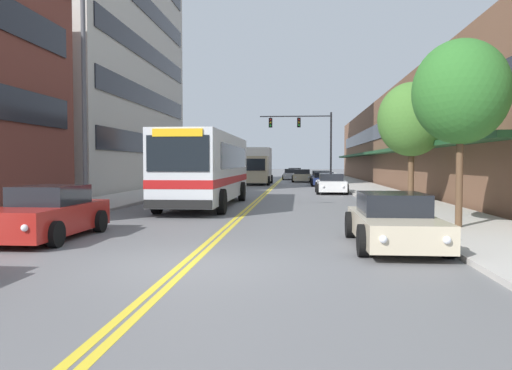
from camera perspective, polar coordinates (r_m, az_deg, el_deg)
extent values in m
plane|color=slate|center=(46.62, 2.26, 0.07)|extent=(240.00, 240.00, 0.00)
cube|color=#B2ADA5|center=(47.52, -6.57, 0.18)|extent=(3.60, 106.00, 0.12)
cube|color=#B2ADA5|center=(46.84, 11.21, 0.11)|extent=(3.60, 106.00, 0.12)
cube|color=yellow|center=(46.63, 2.14, 0.08)|extent=(0.14, 106.00, 0.01)
cube|color=yellow|center=(46.62, 2.38, 0.07)|extent=(0.14, 106.00, 0.01)
cube|color=black|center=(39.46, -12.03, 4.61)|extent=(0.08, 20.51, 1.40)
cube|color=black|center=(39.74, -12.08, 9.61)|extent=(0.08, 20.51, 1.40)
cube|color=black|center=(40.32, -12.13, 14.50)|extent=(0.08, 20.51, 1.40)
cube|color=black|center=(41.18, -12.17, 19.23)|extent=(0.08, 20.51, 1.40)
cube|color=brown|center=(47.88, 18.49, 4.72)|extent=(8.00, 68.00, 7.87)
cube|color=#1E4C28|center=(47.00, 13.07, 3.56)|extent=(1.10, 61.20, 0.24)
cube|color=black|center=(47.16, 13.71, 5.96)|extent=(0.08, 61.20, 1.40)
cube|color=silver|center=(23.29, -5.62, 2.06)|extent=(2.50, 11.18, 2.92)
cube|color=#B21919|center=(23.30, -5.62, 0.63)|extent=(2.52, 11.20, 0.32)
cube|color=black|center=(23.84, -5.38, 3.20)|extent=(2.53, 8.72, 1.05)
cube|color=black|center=(17.81, -8.95, 3.60)|extent=(2.25, 0.04, 1.29)
cube|color=yellow|center=(17.83, -8.98, 5.95)|extent=(1.80, 0.06, 0.28)
cube|color=black|center=(17.85, -8.93, -2.21)|extent=(2.45, 0.08, 0.32)
cylinder|color=black|center=(19.94, -11.24, -1.82)|extent=(0.30, 1.00, 1.00)
cylinder|color=black|center=(19.39, -3.95, -1.90)|extent=(0.30, 1.00, 1.00)
cylinder|color=black|center=(26.60, -7.11, -0.71)|extent=(0.30, 1.00, 1.00)
cylinder|color=black|center=(26.18, -1.62, -0.75)|extent=(0.30, 1.00, 1.00)
cube|color=maroon|center=(14.23, -22.74, -3.55)|extent=(1.72, 4.25, 0.72)
cube|color=black|center=(14.33, -22.47, -1.06)|extent=(1.48, 1.87, 0.50)
cylinder|color=black|center=(12.69, -21.95, -5.24)|extent=(0.22, 0.64, 0.64)
cylinder|color=black|center=(15.82, -23.34, -3.76)|extent=(0.22, 0.64, 0.64)
cylinder|color=black|center=(15.07, -17.41, -3.97)|extent=(0.22, 0.64, 0.64)
sphere|color=silver|center=(12.07, -24.94, -4.47)|extent=(0.16, 0.16, 0.16)
cube|color=red|center=(16.40, -21.19, -2.62)|extent=(0.18, 0.04, 0.10)
cube|color=red|center=(15.89, -17.18, -2.72)|extent=(0.18, 0.04, 0.10)
cube|color=beige|center=(12.36, 15.42, -4.60)|extent=(1.72, 4.45, 0.58)
cube|color=black|center=(12.48, 15.30, -2.04)|extent=(1.48, 1.96, 0.51)
cylinder|color=black|center=(10.89, 12.14, -6.22)|extent=(0.22, 0.69, 0.69)
cylinder|color=black|center=(11.25, 21.15, -6.05)|extent=(0.22, 0.69, 0.69)
cylinder|color=black|center=(13.61, 10.69, -4.46)|extent=(0.22, 0.69, 0.69)
cylinder|color=black|center=(13.89, 17.97, -4.40)|extent=(0.22, 0.69, 0.69)
sphere|color=silver|center=(10.06, 14.36, -6.04)|extent=(0.16, 0.16, 0.16)
sphere|color=silver|center=(10.33, 21.00, -5.91)|extent=(0.16, 0.16, 0.16)
cube|color=red|center=(14.46, 11.39, -3.42)|extent=(0.18, 0.04, 0.10)
cube|color=red|center=(14.65, 16.22, -3.39)|extent=(0.18, 0.04, 0.10)
cube|color=#475675|center=(50.22, 7.40, 0.78)|extent=(1.94, 4.41, 0.63)
cube|color=black|center=(50.38, 7.40, 1.39)|extent=(1.67, 1.94, 0.44)
cylinder|color=black|center=(48.82, 6.31, 0.53)|extent=(0.22, 0.62, 0.62)
cylinder|color=black|center=(48.91, 8.63, 0.52)|extent=(0.22, 0.62, 0.62)
cylinder|color=black|center=(51.56, 6.24, 0.64)|extent=(0.22, 0.62, 0.62)
cylinder|color=black|center=(51.64, 8.44, 0.63)|extent=(0.22, 0.62, 0.62)
sphere|color=silver|center=(47.97, 6.70, 0.74)|extent=(0.16, 0.16, 0.16)
sphere|color=silver|center=(48.03, 8.33, 0.73)|extent=(0.16, 0.16, 0.16)
cube|color=red|center=(52.40, 6.54, 0.89)|extent=(0.18, 0.04, 0.10)
cube|color=red|center=(52.46, 8.06, 0.88)|extent=(0.18, 0.04, 0.10)
cube|color=white|center=(33.11, 8.57, -0.06)|extent=(1.74, 4.14, 0.65)
cube|color=black|center=(33.25, 8.56, 0.90)|extent=(1.49, 1.82, 0.46)
cylinder|color=black|center=(31.79, 7.12, -0.47)|extent=(0.22, 0.69, 0.69)
cylinder|color=black|center=(31.90, 10.31, -0.48)|extent=(0.22, 0.69, 0.69)
cylinder|color=black|center=(34.35, 6.96, -0.24)|extent=(0.22, 0.69, 0.69)
cylinder|color=black|center=(34.46, 9.92, -0.25)|extent=(0.22, 0.69, 0.69)
sphere|color=silver|center=(30.99, 7.70, -0.17)|extent=(0.16, 0.16, 0.16)
sphere|color=silver|center=(31.07, 9.94, -0.18)|extent=(0.16, 0.16, 0.16)
cube|color=red|center=(35.15, 7.34, 0.14)|extent=(0.18, 0.04, 0.10)
cube|color=red|center=(35.22, 9.38, 0.14)|extent=(0.18, 0.04, 0.10)
cube|color=#19234C|center=(43.79, 7.73, 0.49)|extent=(1.92, 4.43, 0.58)
cube|color=black|center=(43.95, 7.72, 1.18)|extent=(1.66, 1.95, 0.47)
cylinder|color=black|center=(42.38, 6.49, 0.23)|extent=(0.22, 0.61, 0.61)
cylinder|color=black|center=(42.48, 9.14, 0.22)|extent=(0.22, 0.61, 0.61)
cylinder|color=black|center=(45.13, 6.40, 0.37)|extent=(0.22, 0.61, 0.61)
cylinder|color=black|center=(45.22, 8.89, 0.36)|extent=(0.22, 0.61, 0.61)
sphere|color=silver|center=(41.53, 6.95, 0.43)|extent=(0.16, 0.16, 0.16)
sphere|color=silver|center=(41.59, 8.80, 0.42)|extent=(0.16, 0.16, 0.16)
cube|color=red|center=(45.98, 6.73, 0.63)|extent=(0.18, 0.04, 0.10)
cube|color=red|center=(46.05, 8.46, 0.62)|extent=(0.18, 0.04, 0.10)
cube|color=#38383D|center=(67.60, 4.44, 1.26)|extent=(1.93, 4.20, 0.67)
cube|color=black|center=(67.76, 4.44, 1.75)|extent=(1.66, 1.85, 0.48)
cylinder|color=black|center=(66.32, 3.57, 1.08)|extent=(0.22, 0.66, 0.66)
cylinder|color=black|center=(66.30, 5.28, 1.08)|extent=(0.22, 0.66, 0.66)
cylinder|color=black|center=(68.92, 3.63, 1.14)|extent=(0.22, 0.66, 0.66)
cylinder|color=black|center=(68.91, 5.27, 1.13)|extent=(0.22, 0.66, 0.66)
sphere|color=silver|center=(65.49, 3.83, 1.25)|extent=(0.16, 0.16, 0.16)
sphere|color=silver|center=(65.48, 5.01, 1.25)|extent=(0.16, 0.16, 0.16)
cube|color=red|center=(69.72, 3.88, 1.33)|extent=(0.18, 0.04, 0.10)
cube|color=red|center=(69.71, 5.03, 1.33)|extent=(0.18, 0.04, 0.10)
cube|color=#BCAD89|center=(53.01, 5.28, 0.92)|extent=(1.88, 4.31, 0.66)
cube|color=black|center=(53.17, 5.28, 1.54)|extent=(1.62, 1.90, 0.48)
cylinder|color=black|center=(51.68, 4.22, 0.69)|extent=(0.22, 0.69, 0.69)
cylinder|color=black|center=(51.69, 6.35, 0.68)|extent=(0.22, 0.69, 0.69)
cylinder|color=black|center=(54.35, 4.26, 0.78)|extent=(0.22, 0.69, 0.69)
cylinder|color=black|center=(54.36, 6.28, 0.77)|extent=(0.22, 0.69, 0.69)
sphere|color=silver|center=(50.83, 4.55, 0.89)|extent=(0.16, 0.16, 0.16)
sphere|color=silver|center=(50.84, 6.03, 0.89)|extent=(0.16, 0.16, 0.16)
cube|color=red|center=(55.17, 4.56, 1.02)|extent=(0.18, 0.04, 0.10)
cube|color=red|center=(55.18, 5.97, 1.01)|extent=(0.18, 0.04, 0.10)
cube|color=#B7B7BC|center=(60.40, 4.07, 1.09)|extent=(1.85, 4.31, 0.64)
cube|color=black|center=(60.57, 4.07, 1.63)|extent=(1.59, 1.90, 0.48)
cylinder|color=black|center=(59.10, 3.13, 0.88)|extent=(0.22, 0.61, 0.61)
cylinder|color=black|center=(59.07, 4.97, 0.88)|extent=(0.22, 0.61, 0.61)
cylinder|color=black|center=(61.77, 3.21, 0.95)|extent=(0.22, 0.61, 0.61)
cylinder|color=black|center=(61.74, 4.97, 0.95)|extent=(0.22, 0.61, 0.61)
sphere|color=silver|center=(58.24, 3.40, 1.07)|extent=(0.16, 0.16, 0.16)
sphere|color=silver|center=(58.22, 4.67, 1.07)|extent=(0.16, 0.16, 0.16)
cube|color=red|center=(62.58, 3.49, 1.17)|extent=(0.18, 0.04, 0.10)
cube|color=red|center=(62.56, 4.71, 1.17)|extent=(0.18, 0.04, 0.10)
cube|color=#BCAD89|center=(44.25, -0.21, 1.80)|extent=(2.47, 1.96, 2.36)
cube|color=black|center=(43.25, -0.33, 2.34)|extent=(2.10, 0.04, 1.04)
cube|color=white|center=(47.49, 0.14, 2.34)|extent=(2.52, 4.56, 3.18)
cylinder|color=black|center=(44.41, -1.84, 0.49)|extent=(0.28, 0.84, 0.84)
cylinder|color=black|center=(44.18, 1.42, 0.48)|extent=(0.28, 0.84, 0.84)
cylinder|color=black|center=(49.00, -1.20, 0.68)|extent=(0.28, 0.84, 0.84)
cylinder|color=black|center=(48.79, 1.75, 0.67)|extent=(0.28, 0.84, 0.84)
cylinder|color=#47474C|center=(48.12, 8.56, 4.18)|extent=(0.18, 0.18, 6.82)
cylinder|color=#47474C|center=(48.22, 4.52, 7.84)|extent=(6.79, 0.11, 0.11)
cube|color=black|center=(48.16, 4.93, 7.13)|extent=(0.34, 0.26, 0.92)
sphere|color=red|center=(48.03, 4.93, 7.47)|extent=(0.18, 0.18, 0.18)
sphere|color=yellow|center=(48.01, 4.93, 7.14)|extent=(0.18, 0.18, 0.18)
sphere|color=green|center=(47.98, 4.92, 6.81)|extent=(0.18, 0.18, 0.18)
cylinder|color=black|center=(48.21, 4.93, 7.76)|extent=(0.02, 0.02, 0.14)
cube|color=black|center=(48.24, 1.67, 7.13)|extent=(0.34, 0.26, 0.92)
sphere|color=red|center=(48.11, 1.66, 7.47)|extent=(0.18, 0.18, 0.18)
sphere|color=yellow|center=(48.09, 1.66, 7.14)|extent=(0.18, 0.18, 0.18)
sphere|color=green|center=(48.06, 1.66, 6.82)|extent=(0.18, 0.18, 0.18)
cylinder|color=black|center=(48.29, 1.67, 7.75)|extent=(0.02, 0.02, 0.14)
cylinder|color=#47474C|center=(18.64, -19.04, 9.15)|extent=(0.16, 0.16, 8.37)
cylinder|color=brown|center=(15.67, 22.21, 0.55)|extent=(0.20, 0.20, 2.76)
ellipsoid|color=#2D6B28|center=(15.80, 22.36, 9.82)|extent=(2.75, 2.75, 3.02)
cylinder|color=brown|center=(24.58, 17.29, 1.06)|extent=(0.28, 0.28, 2.58)
ellipsoid|color=#42752D|center=(24.66, 17.37, 7.18)|extent=(3.16, 3.16, 3.47)
cylinder|color=red|center=(19.52, 16.04, -2.10)|extent=(0.23, 0.23, 0.66)
sphere|color=red|center=(19.49, 16.06, -0.96)|extent=(0.20, 0.20, 0.20)
cylinder|color=red|center=(19.49, 15.60, -1.88)|extent=(0.08, 0.10, 0.10)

